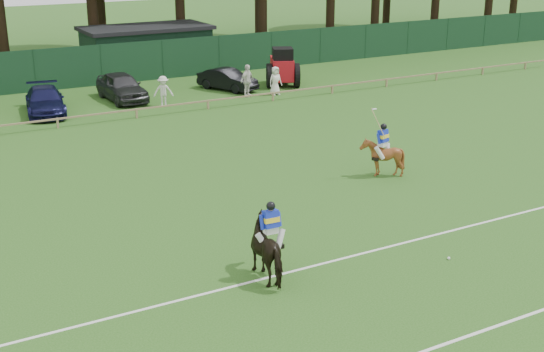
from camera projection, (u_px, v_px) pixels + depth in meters
ground at (306, 251)px, 21.82m from camera, size 160.00×160.00×0.00m
horse_dark at (271, 249)px, 19.90m from camera, size 0.99×2.03×1.68m
horse_chestnut at (382, 157)px, 28.22m from camera, size 1.58×1.68×1.52m
sedan_navy at (45, 101)px, 37.81m from camera, size 2.66×4.93×1.36m
hatch_grey at (122, 87)px, 40.74m from camera, size 1.98×4.63×1.56m
estate_black at (228, 79)px, 43.43m from camera, size 2.79×4.06×1.27m
spectator_left at (163, 91)px, 39.36m from camera, size 1.22×0.94×1.66m
spectator_mid at (247, 81)px, 41.58m from camera, size 1.18×0.86×1.86m
spectator_right at (275, 81)px, 42.09m from camera, size 0.82×0.55×1.65m
rider_dark at (271, 224)px, 19.65m from camera, size 0.94×0.39×1.41m
rider_chestnut at (383, 140)px, 27.98m from camera, size 0.98×0.52×2.05m
polo_ball at (449, 258)px, 21.22m from camera, size 0.09×0.09×0.09m
pitch_lines at (377, 300)px, 18.93m from camera, size 60.00×5.10×0.01m
pitch_rail at (117, 112)px, 36.53m from camera, size 62.10×0.10×0.50m
perimeter_fence at (69, 68)px, 43.69m from camera, size 92.08×0.08×2.50m
utility_shed at (147, 49)px, 48.86m from camera, size 8.40×4.40×3.04m
tree_row at (70, 65)px, 51.63m from camera, size 96.00×12.00×21.00m
tractor at (282, 68)px, 44.45m from camera, size 2.87×3.33×2.36m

